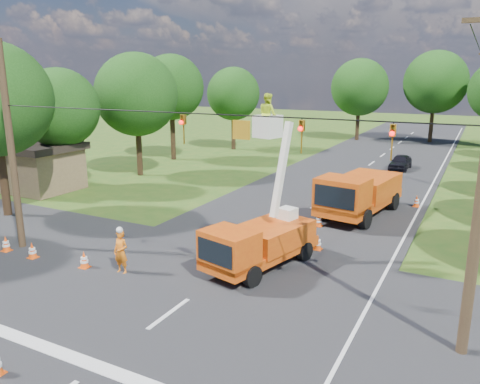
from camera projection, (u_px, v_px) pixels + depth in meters
The scene contains 24 objects.
ground at pixel (340, 187), 32.33m from camera, with size 140.00×140.00×0.00m, color #2B5419.
road_main at pixel (340, 187), 32.33m from camera, with size 12.00×100.00×0.06m, color black.
road_cross at pixel (202, 290), 16.83m from camera, with size 56.00×10.00×0.07m, color black.
stop_bar at pixel (97, 368), 12.35m from camera, with size 9.00×0.45×0.02m, color silver.
edge_line at pixel (426, 197), 29.82m from camera, with size 0.12×90.00×0.02m, color silver.
bucket_truck at pixel (260, 233), 18.47m from camera, with size 3.21×5.64×6.88m.
second_truck at pixel (358, 193), 25.39m from camera, with size 3.49×7.01×2.51m.
ground_worker at pixel (121, 252), 18.09m from camera, with size 0.64×0.42×1.75m, color orange.
distant_car at pixel (400, 162), 38.40m from camera, with size 1.43×3.57×1.22m, color black.
traffic_cone_2 at pixel (318, 242), 20.63m from camera, with size 0.38×0.38×0.71m.
traffic_cone_3 at pixel (319, 220), 23.83m from camera, with size 0.38×0.38×0.71m.
traffic_cone_4 at pixel (84, 260), 18.67m from camera, with size 0.38×0.38×0.71m.
traffic_cone_5 at pixel (32, 251), 19.66m from camera, with size 0.38×0.38×0.71m.
traffic_cone_6 at pixel (6, 244), 20.44m from camera, with size 0.38×0.38×0.71m.
traffic_cone_7 at pixel (417, 201), 27.39m from camera, with size 0.38×0.38×0.71m.
pole_left at pixel (11, 148), 19.99m from camera, with size 0.30×0.30×9.00m.
signal_span at pixel (259, 130), 14.41m from camera, with size 18.00×0.29×1.07m.
shed at pixel (37, 166), 31.37m from camera, with size 5.50×4.50×3.15m.
tree_left_c at pixel (59, 108), 30.64m from camera, with size 5.20×5.20×8.06m.
tree_left_d at pixel (136, 95), 34.97m from camera, with size 6.20×6.20×9.24m.
tree_left_e at pixel (171, 87), 41.72m from camera, with size 5.80×5.80×9.41m.
tree_left_f at pixel (233, 94), 47.91m from camera, with size 5.40×5.40×8.40m.
tree_far_a at pixel (360, 87), 54.60m from camera, with size 6.60×6.60×9.50m.
tree_far_b at pixel (435, 82), 52.59m from camera, with size 7.00×7.00×10.32m.
Camera 1 is at (8.35, -11.10, 7.50)m, focal length 35.00 mm.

